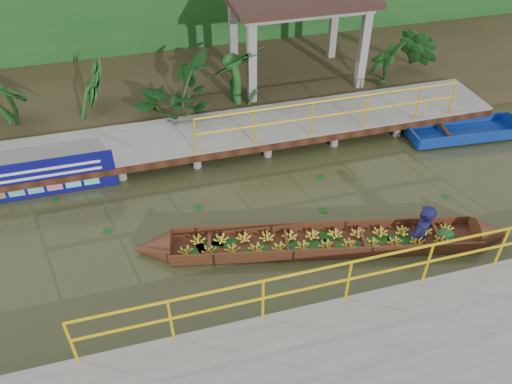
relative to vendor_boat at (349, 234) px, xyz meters
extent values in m
plane|color=#30351A|center=(-1.75, 1.15, -0.32)|extent=(80.00, 80.00, 0.00)
cube|color=#2E2717|center=(-1.75, 8.65, -0.10)|extent=(30.00, 8.00, 0.45)
cube|color=slate|center=(-1.75, 4.65, 0.18)|extent=(16.00, 2.00, 0.15)
cube|color=black|center=(-1.75, 3.65, 0.10)|extent=(16.00, 0.12, 0.18)
cylinder|color=yellow|center=(1.00, 3.70, 1.25)|extent=(7.50, 0.05, 0.05)
cylinder|color=yellow|center=(1.00, 3.70, 0.80)|extent=(7.50, 0.05, 0.05)
cylinder|color=yellow|center=(1.00, 3.70, 0.75)|extent=(0.05, 0.05, 1.00)
cylinder|color=slate|center=(-7.75, 5.45, -0.10)|extent=(0.24, 0.24, 0.55)
cylinder|color=slate|center=(-5.75, 3.85, -0.10)|extent=(0.24, 0.24, 0.55)
cylinder|color=slate|center=(-5.75, 5.45, -0.10)|extent=(0.24, 0.24, 0.55)
cylinder|color=slate|center=(-3.75, 3.85, -0.10)|extent=(0.24, 0.24, 0.55)
cylinder|color=slate|center=(-3.75, 5.45, -0.10)|extent=(0.24, 0.24, 0.55)
cylinder|color=slate|center=(-1.75, 3.85, -0.10)|extent=(0.24, 0.24, 0.55)
cylinder|color=slate|center=(-1.75, 5.45, -0.10)|extent=(0.24, 0.24, 0.55)
cylinder|color=slate|center=(0.25, 3.85, -0.10)|extent=(0.24, 0.24, 0.55)
cylinder|color=slate|center=(0.25, 5.45, -0.10)|extent=(0.24, 0.24, 0.55)
cylinder|color=slate|center=(2.25, 3.85, -0.10)|extent=(0.24, 0.24, 0.55)
cylinder|color=slate|center=(2.25, 5.45, -0.10)|extent=(0.24, 0.24, 0.55)
cylinder|color=slate|center=(4.25, 3.85, -0.10)|extent=(0.24, 0.24, 0.55)
cylinder|color=slate|center=(4.25, 5.45, -0.10)|extent=(0.24, 0.24, 0.55)
cylinder|color=slate|center=(-1.75, 3.85, -0.10)|extent=(0.24, 0.24, 0.55)
cube|color=slate|center=(-0.75, -3.05, -0.02)|extent=(18.00, 2.40, 0.70)
cylinder|color=yellow|center=(-0.75, -1.90, 1.33)|extent=(10.00, 0.05, 0.05)
cylinder|color=yellow|center=(-0.75, -1.90, 0.88)|extent=(10.00, 0.05, 0.05)
cylinder|color=yellow|center=(-0.75, -1.90, 0.83)|extent=(0.05, 0.05, 1.00)
cube|color=slate|center=(-0.55, 6.25, 1.28)|extent=(0.25, 0.25, 2.80)
cube|color=slate|center=(3.05, 6.25, 1.28)|extent=(0.25, 0.25, 2.80)
cube|color=slate|center=(-0.55, 8.65, 1.28)|extent=(0.25, 0.25, 2.80)
cube|color=slate|center=(3.05, 8.65, 1.28)|extent=(0.25, 0.25, 2.80)
cube|color=slate|center=(1.25, 7.45, 2.58)|extent=(4.00, 2.60, 0.12)
cube|color=#154417|center=(-1.75, 11.15, 1.68)|extent=(30.00, 0.80, 4.00)
cube|color=#3B1910|center=(-0.51, 0.11, -0.27)|extent=(6.94, 2.28, 0.05)
cube|color=#3B1910|center=(-0.42, 0.53, -0.15)|extent=(6.77, 1.49, 0.29)
cube|color=#3B1910|center=(-0.60, -0.31, -0.15)|extent=(6.77, 1.49, 0.29)
cone|color=#3B1910|center=(-4.27, 0.91, -0.20)|extent=(1.02, 0.99, 0.83)
cone|color=#3B1910|center=(3.24, -0.69, -0.20)|extent=(1.02, 0.99, 0.83)
ellipsoid|color=#154417|center=(2.19, -0.47, -0.19)|extent=(0.55, 0.47, 0.22)
imported|color=#12103D|center=(1.60, -0.34, 0.70)|extent=(0.83, 0.75, 1.90)
cube|color=navy|center=(5.03, 3.24, -0.22)|extent=(3.23, 1.18, 0.11)
cube|color=navy|center=(5.07, 3.72, -0.09)|extent=(3.16, 0.30, 0.32)
cube|color=navy|center=(5.00, 2.77, -0.09)|extent=(3.16, 0.30, 0.32)
cube|color=navy|center=(3.45, 3.36, -0.09)|extent=(0.13, 0.95, 0.32)
cube|color=black|center=(4.51, 3.28, -0.05)|extent=(0.18, 0.96, 0.05)
cube|color=#0C0C63|center=(-6.58, 3.63, 0.23)|extent=(3.44, 0.03, 1.07)
cube|color=white|center=(-6.58, 3.61, 0.50)|extent=(2.79, 0.01, 0.07)
cube|color=white|center=(-6.58, 3.61, 0.30)|extent=(2.79, 0.01, 0.07)
imported|color=#154417|center=(-7.45, 6.45, 0.87)|extent=(1.19, 1.19, 1.49)
imported|color=#154417|center=(-5.45, 6.45, 0.87)|extent=(1.19, 1.19, 1.49)
imported|color=#154417|center=(-2.95, 6.45, 0.87)|extent=(1.19, 1.19, 1.49)
imported|color=#154417|center=(-0.95, 6.45, 0.87)|extent=(1.19, 1.19, 1.49)
imported|color=#154417|center=(4.05, 6.45, 0.87)|extent=(1.19, 1.19, 1.49)
imported|color=#154417|center=(5.55, 6.45, 0.87)|extent=(1.19, 1.19, 1.49)
camera|label=1|loc=(-4.14, -7.18, 7.73)|focal=35.00mm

